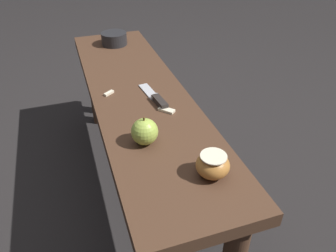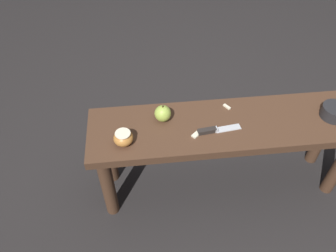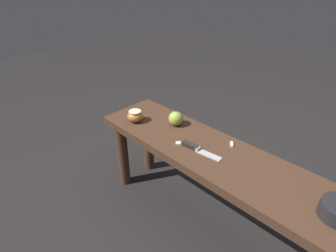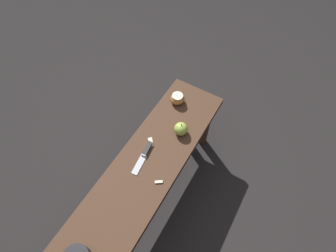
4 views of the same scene
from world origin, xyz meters
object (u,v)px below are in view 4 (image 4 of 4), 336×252
(apple_whole, at_px, (181,129))
(apple_cut, at_px, (177,99))
(knife, at_px, (145,153))
(wooden_bench, at_px, (144,177))

(apple_whole, distance_m, apple_cut, 0.21)
(knife, relative_size, apple_whole, 2.35)
(knife, xyz_separation_m, apple_cut, (-0.38, -0.02, 0.02))
(wooden_bench, bearing_deg, apple_cut, -171.94)
(wooden_bench, distance_m, apple_whole, 0.32)
(knife, height_order, apple_whole, apple_whole)
(apple_whole, xyz_separation_m, apple_cut, (-0.18, -0.12, -0.01))
(apple_whole, relative_size, apple_cut, 1.01)
(apple_cut, bearing_deg, knife, 3.59)
(wooden_bench, relative_size, knife, 6.40)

